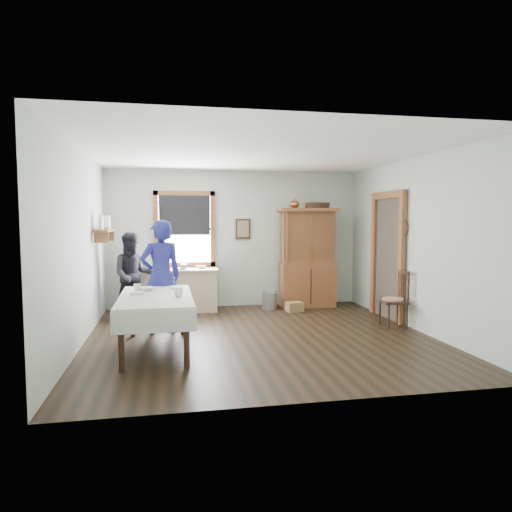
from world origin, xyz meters
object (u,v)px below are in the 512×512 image
Objects in this scene: pail at (270,301)px; figure_dark at (133,278)px; work_counter at (181,290)px; spindle_chair at (394,299)px; wicker_basket at (294,307)px; woman_blue at (161,281)px; china_hutch at (307,258)px; dining_table at (156,323)px.

figure_dark is (-2.54, -0.26, 0.54)m from pail.
work_counter is 1.52× the size of spindle_chair.
wicker_basket is 2.80m from woman_blue.
woman_blue is (-2.03, -1.48, 0.64)m from pail.
wicker_basket is 0.22× the size of figure_dark.
spindle_chair is at bearing -63.21° from china_hutch.
wicker_basket is at bearing -171.09° from woman_blue.
spindle_chair is at bearing -26.17° from work_counter.
pail is 0.20× the size of woman_blue.
woman_blue is at bearing -97.61° from work_counter.
woman_blue reaches higher than spindle_chair.
wicker_basket is at bearing -37.52° from pail.
china_hutch reaches higher than dining_table.
wicker_basket is at bearing -7.90° from work_counter.
pail is (1.69, -0.14, -0.24)m from work_counter.
spindle_chair is (3.73, 0.65, 0.09)m from dining_table.
spindle_chair is at bearing 158.12° from woman_blue.
woman_blue reaches higher than pail.
china_hutch is 2.12× the size of spindle_chair.
china_hutch is 1.40× the size of figure_dark.
pail is at bearing -160.52° from woman_blue.
dining_table reaches higher than wicker_basket.
woman_blue reaches higher than figure_dark.
china_hutch is 1.22× the size of woman_blue.
work_counter is at bearing 81.43° from dining_table.
wicker_basket is 0.19× the size of woman_blue.
pail is at bearing -165.99° from china_hutch.
dining_table is 2.28m from figure_dark.
china_hutch is 1.08m from wicker_basket.
wicker_basket is at bearing 134.23° from spindle_chair.
work_counter is 2.17m from wicker_basket.
dining_table reaches higher than pail.
figure_dark is at bearing -150.85° from work_counter.
dining_table is at bearing 70.30° from woman_blue.
dining_table is (-2.89, -2.61, -0.61)m from china_hutch.
dining_table is 1.15× the size of woman_blue.
figure_dark reaches higher than work_counter.
figure_dark is at bearing 178.85° from wicker_basket.
woman_blue is 1.15× the size of figure_dark.
work_counter is 0.98m from figure_dark.
dining_table is 1.08m from woman_blue.
dining_table is at bearing -165.27° from spindle_chair.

